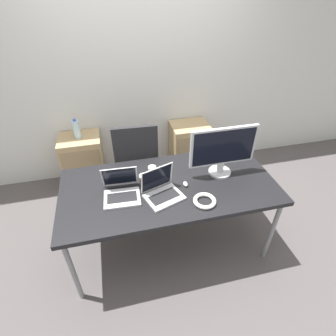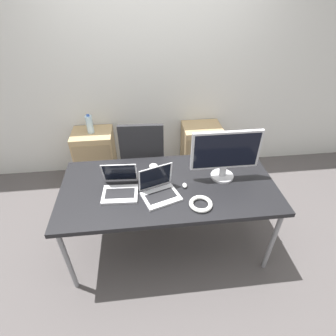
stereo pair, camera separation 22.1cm
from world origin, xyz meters
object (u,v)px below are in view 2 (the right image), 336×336
Objects in this scene: office_chair at (144,170)px; coffee_cup_white at (154,170)px; coffee_cup_brown at (144,178)px; monitor at (225,154)px; cabinet_left at (96,156)px; mouse at (185,185)px; laptop_right at (120,187)px; cable_coil at (201,204)px; water_bottle at (90,124)px; cabinet_right at (200,150)px; laptop_left at (159,190)px.

office_chair is 10.56× the size of coffee_cup_white.
monitor is at bearing 0.17° from coffee_cup_brown.
cabinet_left is 1.61m from mouse.
laptop_right reaches higher than cable_coil.
cabinet_left is 1.37m from laptop_right.
cabinet_left is 0.45m from water_bottle.
laptop_right is at bearing 159.07° from cable_coil.
cabinet_right is at bearing 55.44° from coffee_cup_brown.
coffee_cup_white is at bearing 47.94° from coffee_cup_brown.
office_chair is 1.58× the size of cabinet_right.
laptop_left is 0.64m from monitor.
laptop_right is (0.40, -1.22, 0.48)m from cabinet_left.
water_bottle is 1.79m from cable_coil.
cabinet_right is 1.31m from monitor.
laptop_right is 3.14× the size of coffee_cup_brown.
laptop_right is at bearing -128.80° from cabinet_right.
office_chair is at bearing 114.03° from mouse.
cabinet_right is 3.72× the size of cable_coil.
cable_coil is (0.09, -0.24, 0.00)m from mouse.
office_chair is at bearing -37.60° from water_bottle.
water_bottle is 3.97× the size of mouse.
cabinet_left is at bearing 127.77° from mouse.
monitor is at bearing 5.88° from laptop_right.
coffee_cup_brown is at bearing -132.06° from coffee_cup_white.
monitor is 0.65m from coffee_cup_white.
laptop_right is (-0.21, -0.75, 0.41)m from office_chair.
cabinet_left is 7.02× the size of coffee_cup_brown.
laptop_right is 0.55m from mouse.
monitor reaches higher than cable_coil.
cabinet_right is at bearing 0.00° from cabinet_left.
office_chair reaches higher than coffee_cup_brown.
cabinet_right is 1.32m from coffee_cup_white.
cabinet_left is 2.94× the size of water_bottle.
cabinet_right is at bearing 31.32° from office_chair.
office_chair reaches higher than coffee_cup_white.
laptop_right reaches higher than coffee_cup_brown.
monitor is 10.00× the size of mouse.
laptop_left reaches higher than laptop_right.
monitor is (0.90, 0.09, 0.20)m from laptop_right.
cable_coil is at bearing -20.93° from laptop_right.
laptop_right is at bearing 179.31° from mouse.
cabinet_left is 2.23× the size of laptop_right.
cable_coil is at bearing -27.74° from laptop_left.
monitor is at bearing -40.76° from cabinet_left.
cabinet_left is 1.38m from cabinet_right.
cabinet_left is 1.56m from laptop_left.
coffee_cup_white reaches higher than mouse.
water_bottle is 1.28m from coffee_cup_brown.
office_chair is 0.90m from cabinet_right.
monitor reaches higher than mouse.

